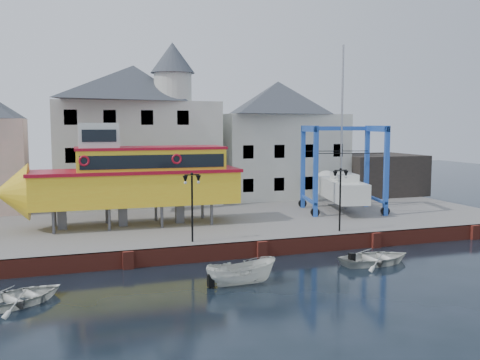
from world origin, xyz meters
name	(u,v)px	position (x,y,z in m)	size (l,w,h in m)	color
ground	(261,257)	(0.00, 0.00, 0.00)	(140.00, 140.00, 0.00)	black
hardstanding	(212,219)	(0.00, 11.00, 0.50)	(44.00, 22.00, 1.00)	#615F5B
quay_wall	(261,249)	(0.00, 0.10, 0.50)	(44.00, 0.47, 1.00)	maroon
building_white_main	(136,132)	(-4.87, 18.39, 7.34)	(14.00, 8.30, 14.00)	silver
building_white_right	(278,139)	(9.00, 19.00, 6.60)	(12.00, 8.00, 11.20)	silver
shed_dark	(376,174)	(19.00, 17.00, 3.00)	(8.00, 7.00, 4.00)	black
lamp_post_left	(192,189)	(-4.00, 1.20, 4.17)	(1.12, 0.32, 4.20)	black
lamp_post_right	(340,184)	(6.00, 1.20, 4.17)	(1.12, 0.32, 4.20)	black
tour_boat	(122,178)	(-7.35, 7.66, 4.37)	(16.49, 4.35, 7.14)	#59595E
travel_lift	(340,183)	(10.38, 9.08, 3.23)	(7.17, 9.12, 13.35)	blue
motorboat_a	(241,285)	(-2.97, -4.88, 0.00)	(1.40, 3.72, 1.44)	silver
motorboat_b	(376,264)	(5.75, -3.53, 0.00)	(3.15, 4.41, 0.91)	silver
motorboat_d	(19,304)	(-13.38, -4.41, 0.00)	(3.00, 4.20, 0.87)	silver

